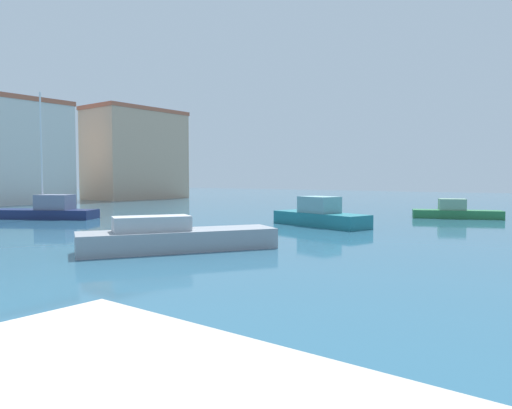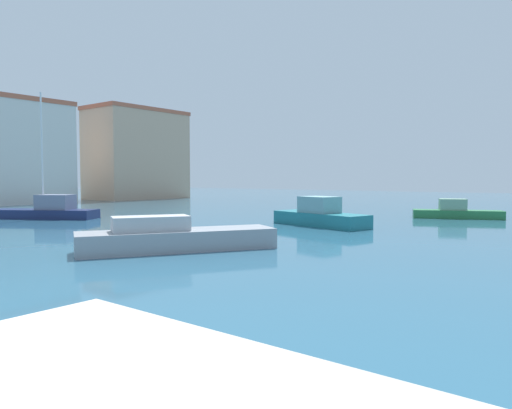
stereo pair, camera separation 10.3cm
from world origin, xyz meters
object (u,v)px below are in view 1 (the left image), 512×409
(sailboat_navy_outer_mooring, at_px, (46,210))
(motorboat_green_near_pier, at_px, (456,212))
(motorboat_grey_center_channel, at_px, (175,238))
(motorboat_teal_mid_harbor, at_px, (320,215))

(sailboat_navy_outer_mooring, height_order, motorboat_green_near_pier, sailboat_navy_outer_mooring)
(motorboat_grey_center_channel, bearing_deg, motorboat_teal_mid_harbor, 1.80)
(sailboat_navy_outer_mooring, bearing_deg, motorboat_grey_center_channel, -104.11)
(sailboat_navy_outer_mooring, relative_size, motorboat_green_near_pier, 1.46)
(sailboat_navy_outer_mooring, distance_m, motorboat_grey_center_channel, 18.31)
(motorboat_grey_center_channel, relative_size, motorboat_green_near_pier, 1.26)
(motorboat_teal_mid_harbor, bearing_deg, motorboat_green_near_pier, -25.07)
(motorboat_green_near_pier, height_order, motorboat_teal_mid_harbor, motorboat_teal_mid_harbor)
(motorboat_teal_mid_harbor, bearing_deg, sailboat_navy_outer_mooring, 112.50)
(motorboat_grey_center_channel, distance_m, motorboat_green_near_pier, 22.40)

